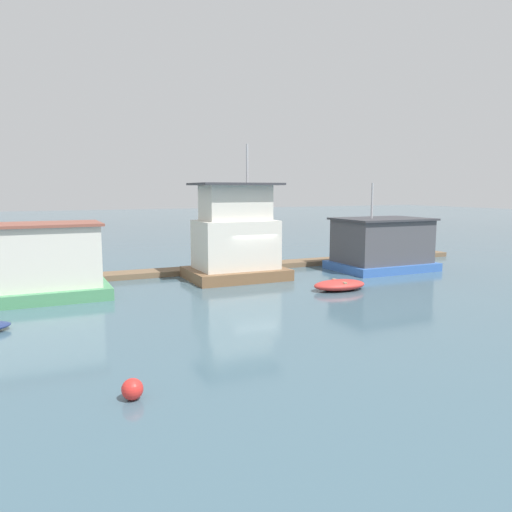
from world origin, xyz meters
name	(u,v)px	position (x,y,z in m)	size (l,w,h in m)	color
ground_plane	(248,279)	(0.00, 0.00, 0.00)	(200.00, 200.00, 0.00)	#426070
dock_walkway	(226,268)	(0.00, 3.28, 0.15)	(33.80, 1.56, 0.30)	brown
houseboat_green	(43,263)	(-10.19, -0.49, 1.59)	(5.49, 3.66, 3.37)	#4C9360
houseboat_brown	(236,238)	(-0.53, 0.50, 2.21)	(5.16, 3.88, 7.25)	brown
houseboat_blue	(382,245)	(8.70, -0.32, 1.52)	(5.76, 4.16, 5.21)	#3866B7
dinghy_red	(339,285)	(2.80, -4.55, 0.26)	(2.75, 1.59, 0.52)	red
buoy_red	(132,389)	(-8.76, -13.16, 0.25)	(0.51, 0.51, 0.51)	red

